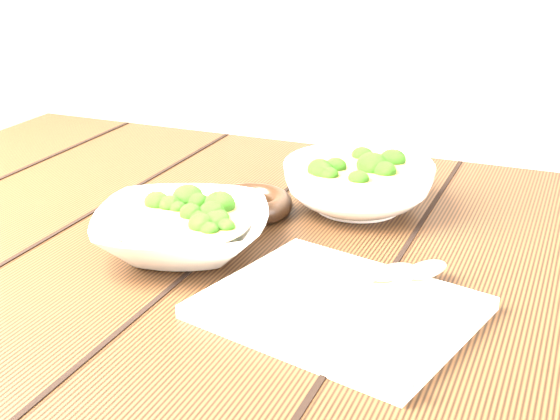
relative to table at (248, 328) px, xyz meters
name	(u,v)px	position (x,y,z in m)	size (l,w,h in m)	color
table	(248,328)	(0.00, 0.00, 0.00)	(1.20, 0.80, 0.75)	#361F0F
soup_bowl_front	(182,230)	(-0.05, -0.06, 0.15)	(0.25, 0.25, 0.06)	silver
soup_bowl_back	(358,184)	(0.09, 0.15, 0.15)	(0.23, 0.23, 0.07)	silver
trivet	(250,204)	(-0.03, 0.08, 0.13)	(0.11, 0.11, 0.03)	black
napkin	(339,308)	(0.16, -0.13, 0.13)	(0.24, 0.20, 0.01)	beige
spoon_left	(364,282)	(0.17, -0.09, 0.14)	(0.12, 0.18, 0.01)	#B0AD9B
spoon_right	(402,281)	(0.20, -0.07, 0.14)	(0.10, 0.19, 0.01)	#B0AD9B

